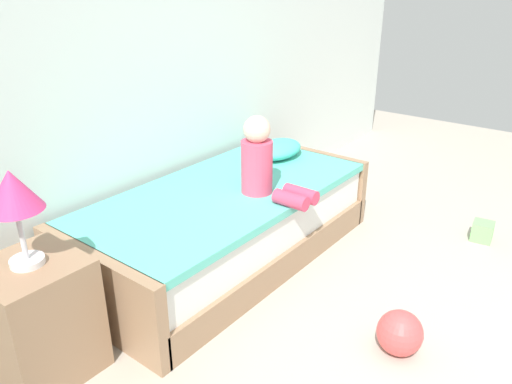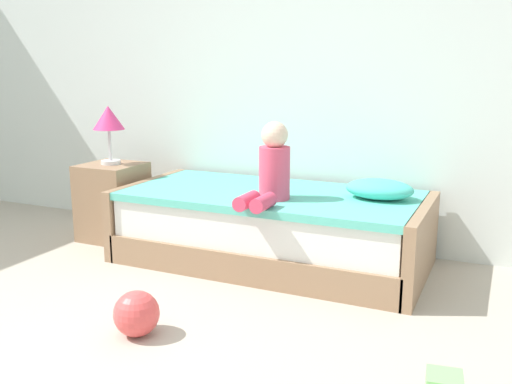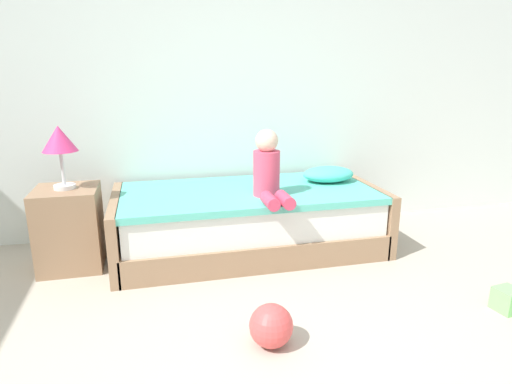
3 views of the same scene
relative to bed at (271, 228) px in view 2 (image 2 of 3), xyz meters
name	(u,v)px [view 2 (image 2 of 3)]	position (x,y,z in m)	size (l,w,h in m)	color
wall_rear	(275,52)	(-0.23, 0.60, 1.20)	(7.20, 0.10, 2.90)	silver
bed	(271,228)	(0.00, 0.00, 0.00)	(2.11, 1.00, 0.50)	#997556
nightstand	(113,202)	(-1.35, -0.01, 0.05)	(0.44, 0.44, 0.60)	#997556
table_lamp	(109,121)	(-1.35, -0.01, 0.69)	(0.24, 0.24, 0.45)	silver
child_figure	(272,169)	(0.10, -0.23, 0.46)	(0.20, 0.51, 0.50)	#E04C6B
pillow	(379,189)	(0.72, 0.10, 0.32)	(0.44, 0.30, 0.13)	#4CCCBC
toy_ball	(137,314)	(-0.18, -1.32, -0.13)	(0.23, 0.23, 0.23)	#E54C4C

